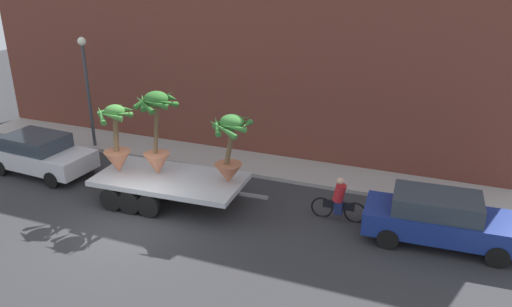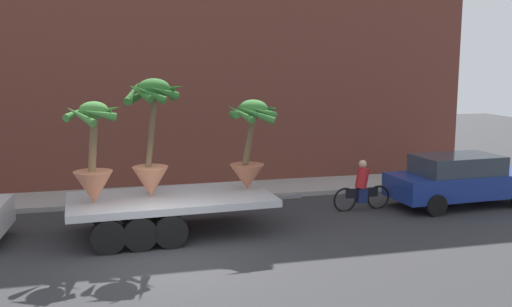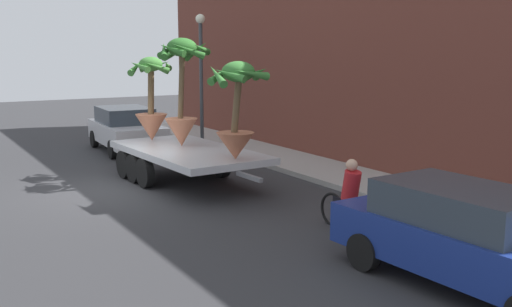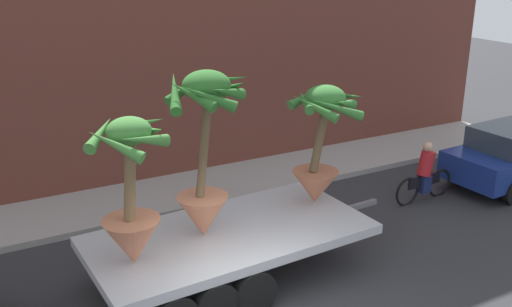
# 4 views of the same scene
# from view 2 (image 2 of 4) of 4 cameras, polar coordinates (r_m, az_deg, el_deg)

# --- Properties ---
(ground_plane) EXTENTS (60.00, 60.00, 0.00)m
(ground_plane) POSITION_cam_2_polar(r_m,az_deg,el_deg) (13.23, -8.90, -10.36)
(ground_plane) COLOR #2D2D30
(sidewalk) EXTENTS (24.00, 2.20, 0.15)m
(sidewalk) POSITION_cam_2_polar(r_m,az_deg,el_deg) (19.06, -10.72, -4.11)
(sidewalk) COLOR #A39E99
(sidewalk) RESTS_ON ground
(building_facade) EXTENTS (24.00, 1.20, 8.36)m
(building_facade) POSITION_cam_2_polar(r_m,az_deg,el_deg) (20.27, -11.39, 8.37)
(building_facade) COLOR brown
(building_facade) RESTS_ON ground
(flatbed_trailer) EXTENTS (6.21, 2.80, 0.98)m
(flatbed_trailer) POSITION_cam_2_polar(r_m,az_deg,el_deg) (14.91, -9.30, -5.08)
(flatbed_trailer) COLOR #B7BABF
(flatbed_trailer) RESTS_ON ground
(potted_palm_rear) EXTENTS (1.43, 1.38, 2.41)m
(potted_palm_rear) POSITION_cam_2_polar(r_m,az_deg,el_deg) (15.35, -0.60, 0.97)
(potted_palm_rear) COLOR #B26647
(potted_palm_rear) RESTS_ON flatbed_trailer
(potted_palm_middle) EXTENTS (1.43, 1.46, 2.48)m
(potted_palm_middle) POSITION_cam_2_polar(r_m,az_deg,el_deg) (14.32, -15.81, -0.67)
(potted_palm_middle) COLOR #C17251
(potted_palm_middle) RESTS_ON flatbed_trailer
(potted_palm_front) EXTENTS (1.62, 1.58, 3.00)m
(potted_palm_front) POSITION_cam_2_polar(r_m,az_deg,el_deg) (14.63, -10.28, 1.56)
(potted_palm_front) COLOR #C17251
(potted_palm_front) RESTS_ON flatbed_trailer
(cyclist) EXTENTS (1.84, 0.36, 1.54)m
(cyclist) POSITION_cam_2_polar(r_m,az_deg,el_deg) (17.40, 10.47, -3.37)
(cyclist) COLOR black
(cyclist) RESTS_ON ground
(parked_car) EXTENTS (4.66, 2.02, 1.58)m
(parked_car) POSITION_cam_2_polar(r_m,az_deg,el_deg) (18.65, 19.67, -2.42)
(parked_car) COLOR navy
(parked_car) RESTS_ON ground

